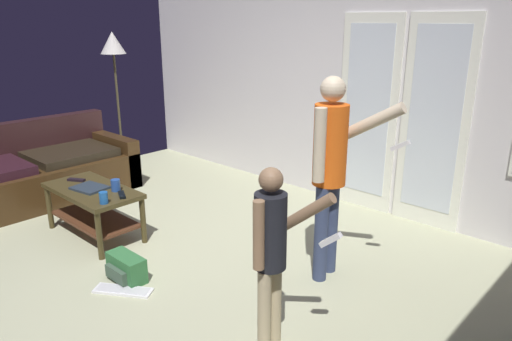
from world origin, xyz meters
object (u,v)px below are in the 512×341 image
at_px(person_adult, 331,162).
at_px(laptop_closed, 90,188).
at_px(coffee_table, 93,201).
at_px(tv_remote_black, 122,195).
at_px(floor_lamp, 113,52).
at_px(loose_keyboard, 123,290).
at_px(dvd_remote_slim, 76,180).
at_px(leather_couch, 27,176).
at_px(cup_by_laptop, 104,198).
at_px(person_child, 272,247).
at_px(cup_near_edge, 116,185).
at_px(backpack, 126,268).

relative_size(person_adult, laptop_closed, 5.19).
relative_size(coffee_table, tv_remote_black, 5.85).
xyz_separation_m(floor_lamp, loose_keyboard, (2.73, -1.73, -1.53)).
height_order(loose_keyboard, dvd_remote_slim, dvd_remote_slim).
bearing_deg(person_adult, laptop_closed, -156.45).
distance_m(leather_couch, dvd_remote_slim, 1.07).
distance_m(coffee_table, cup_by_laptop, 0.47).
distance_m(coffee_table, person_child, 2.31).
bearing_deg(coffee_table, tv_remote_black, 12.12).
relative_size(leather_couch, person_child, 1.91).
xyz_separation_m(person_child, loose_keyboard, (-1.24, -0.25, -0.69)).
xyz_separation_m(floor_lamp, tv_remote_black, (2.07, -1.28, -1.06)).
xyz_separation_m(coffee_table, tv_remote_black, (0.37, 0.08, 0.14)).
xyz_separation_m(person_child, cup_near_edge, (-2.06, 0.24, -0.19)).
xyz_separation_m(tv_remote_black, dvd_remote_slim, (-0.67, -0.07, 0.00)).
distance_m(cup_near_edge, cup_by_laptop, 0.31).
height_order(floor_lamp, cup_by_laptop, floor_lamp).
distance_m(floor_lamp, tv_remote_black, 2.65).
distance_m(person_adult, tv_remote_black, 1.87).
bearing_deg(cup_near_edge, person_adult, 22.49).
distance_m(person_child, cup_near_edge, 2.08).
bearing_deg(dvd_remote_slim, tv_remote_black, -22.93).
bearing_deg(tv_remote_black, leather_couch, -150.15).
relative_size(person_adult, cup_by_laptop, 15.49).
relative_size(coffee_table, dvd_remote_slim, 5.85).
relative_size(person_child, laptop_closed, 3.90).
height_order(laptop_closed, dvd_remote_slim, dvd_remote_slim).
relative_size(leather_couch, floor_lamp, 1.25).
bearing_deg(cup_near_edge, laptop_closed, -148.50).
relative_size(cup_near_edge, dvd_remote_slim, 0.63).
relative_size(person_adult, floor_lamp, 0.87).
height_order(backpack, tv_remote_black, tv_remote_black).
xyz_separation_m(leather_couch, tv_remote_black, (1.73, 0.13, 0.19)).
relative_size(laptop_closed, dvd_remote_slim, 1.77).
bearing_deg(dvd_remote_slim, cup_near_edge, -17.21).
xyz_separation_m(person_adult, loose_keyboard, (-0.96, -1.23, -0.93)).
relative_size(coffee_table, cup_by_laptop, 9.88).
height_order(laptop_closed, cup_by_laptop, cup_by_laptop).
distance_m(leather_couch, person_adult, 3.54).
height_order(leather_couch, backpack, leather_couch).
relative_size(leather_couch, cup_by_laptop, 22.29).
xyz_separation_m(coffee_table, dvd_remote_slim, (-0.30, 0.01, 0.14)).
relative_size(leather_couch, coffee_table, 2.26).
distance_m(coffee_table, dvd_remote_slim, 0.33).
height_order(backpack, laptop_closed, laptop_closed).
relative_size(loose_keyboard, cup_near_edge, 4.14).
bearing_deg(laptop_closed, floor_lamp, 131.32).
bearing_deg(cup_near_edge, leather_couch, -174.13).
relative_size(coffee_table, laptop_closed, 3.31).
bearing_deg(cup_near_edge, floor_lamp, 147.03).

